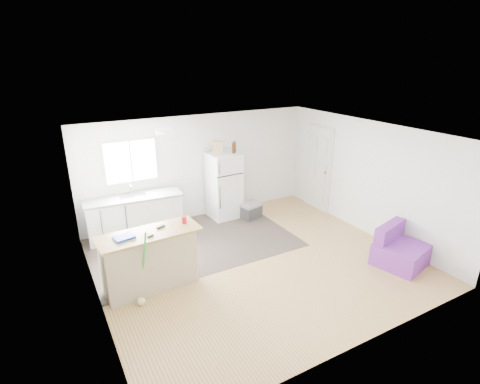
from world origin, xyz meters
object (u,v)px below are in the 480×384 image
Objects in this scene: kitchen_cabinets at (135,216)px; bottle_left at (233,148)px; refrigerator at (224,186)px; purple_seat at (399,251)px; cardboard_box at (218,148)px; mop at (142,290)px; cleaner_jug at (193,272)px; blue_tray at (124,237)px; bottle_right at (234,147)px; cooler at (251,211)px; red_cup at (184,220)px; peninsula at (150,260)px.

kitchen_cabinets is 2.61m from bottle_left.
refrigerator is 1.52× the size of purple_seat.
mop is at bearing -136.70° from cardboard_box.
cleaner_jug is at bearing -4.06° from mop.
cleaner_jug is (-3.50, 1.38, -0.13)m from purple_seat.
bottle_right reaches higher than blue_tray.
purple_seat is at bearing -33.27° from mop.
blue_tray is 1.00× the size of cardboard_box.
blue_tray is at bearing -146.38° from refrigerator.
kitchen_cabinets is 2.65m from cooler.
blue_tray is at bearing -166.98° from cooler.
cooler is 2.77m from cleaner_jug.
refrigerator is 6.18× the size of bottle_left.
cleaner_jug is at bearing -133.02° from bottle_right.
refrigerator is 5.15× the size of blue_tray.
cooler is 4.44× the size of red_cup.
bottle_left is at bearing -10.10° from cardboard_box.
kitchen_cabinets is 2.20m from cleaner_jug.
bottle_right reaches higher than cleaner_jug.
refrigerator is at bearing 3.72° from kitchen_cabinets.
blue_tray is at bearing -146.85° from bottle_left.
blue_tray is at bearing 178.88° from peninsula.
cleaner_jug is at bearing -10.90° from peninsula.
cardboard_box reaches higher than bottle_right.
peninsula is (-0.28, -2.04, 0.05)m from kitchen_cabinets.
kitchen_cabinets reaches higher than red_cup.
cardboard_box is at bearing 169.90° from bottle_left.
kitchen_cabinets is 8.06× the size of bottle_left.
cleaner_jug is at bearing -155.47° from cooler.
cardboard_box is at bearing 105.39° from purple_seat.
red_cup is at bearing -129.42° from cardboard_box.
blue_tray is at bearing -102.79° from kitchen_cabinets.
bottle_left is (-0.31, 0.30, 1.49)m from cooler.
refrigerator is 12.88× the size of red_cup.
bottle_right is (1.99, 1.92, 0.62)m from red_cup.
refrigerator reaches higher than purple_seat.
cardboard_box is 0.36m from bottle_left.
cardboard_box is at bearing 24.20° from mop.
peninsula is at bearing -143.45° from bottle_left.
mop reaches higher than cleaner_jug.
cooler is (2.61, -0.43, -0.27)m from kitchen_cabinets.
bottle_left reaches higher than refrigerator.
red_cup is 0.48× the size of bottle_left.
bottle_right is (-0.25, 0.37, 1.49)m from cooler.
kitchen_cabinets reaches higher than purple_seat.
mop reaches higher than peninsula.
refrigerator is at bearing 103.20° from purple_seat.
cooler is at bearing -56.10° from bottle_right.
refrigerator reaches higher than red_cup.
bottle_left is (2.83, 2.26, 1.44)m from mop.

